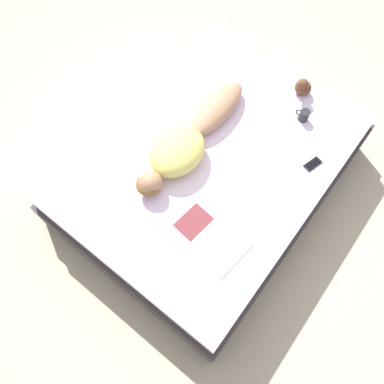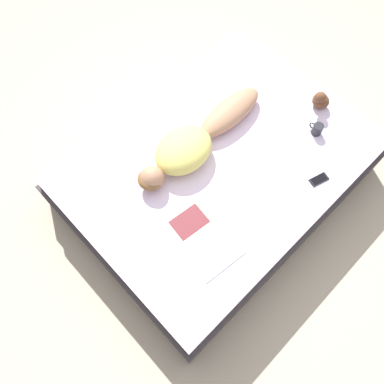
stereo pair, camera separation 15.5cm
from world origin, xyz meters
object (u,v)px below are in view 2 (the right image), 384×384
object	(u,v)px
person	(195,141)
open_magazine	(201,236)
coffee_mug	(317,129)
cell_phone	(319,179)

from	to	relation	value
person	open_magazine	distance (m)	0.70
person	coffee_mug	distance (m)	0.92
coffee_mug	cell_phone	distance (m)	0.41
person	open_magazine	world-z (taller)	person
person	coffee_mug	bearing A→B (deg)	-127.04
coffee_mug	open_magazine	bearing A→B (deg)	89.24
open_magazine	coffee_mug	xyz separation A→B (m)	(-0.02, -1.20, 0.04)
open_magazine	coffee_mug	world-z (taller)	coffee_mug
person	cell_phone	size ratio (longest dim) A/B	8.05
cell_phone	person	bearing A→B (deg)	44.69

